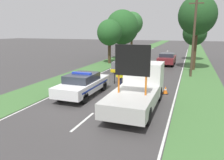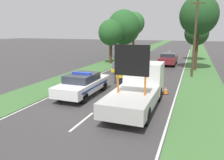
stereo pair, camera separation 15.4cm
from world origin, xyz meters
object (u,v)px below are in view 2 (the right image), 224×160
object	(u,v)px
road_barrier	(131,73)
traffic_cone_centre_front	(157,81)
traffic_cone_near_truck	(145,84)
roadside_tree_near_right	(124,27)
roadside_tree_far_left	(199,16)
utility_pole	(195,36)
roadside_tree_near_left	(134,24)
roadside_tree_mid_right	(111,33)
queued_car_wagon_maroon	(168,59)
police_officer	(120,75)
pedestrian_civilian	(131,75)
police_car	(83,84)
traffic_cone_near_police	(166,90)
roadside_tree_mid_left	(197,33)
work_truck	(138,87)
queued_car_suv_grey	(127,63)

from	to	relation	value
road_barrier	traffic_cone_centre_front	xyz separation A→B (m)	(1.86, 0.60, -0.62)
traffic_cone_near_truck	traffic_cone_centre_front	bearing A→B (deg)	59.02
roadside_tree_near_right	roadside_tree_far_left	size ratio (longest dim) A/B	0.91
traffic_cone_centre_front	utility_pole	bearing A→B (deg)	59.72
roadside_tree_near_left	roadside_tree_mid_right	world-z (taller)	roadside_tree_near_left
traffic_cone_near_truck	roadside_tree_near_right	size ratio (longest dim) A/B	0.10
queued_car_wagon_maroon	police_officer	bearing A→B (deg)	80.83
police_officer	pedestrian_civilian	bearing A→B (deg)	-155.31
police_car	traffic_cone_near_police	xyz separation A→B (m)	(4.97, 2.16, -0.50)
police_officer	utility_pole	world-z (taller)	utility_pole
roadside_tree_near_left	roadside_tree_mid_left	world-z (taller)	roadside_tree_near_left
traffic_cone_near_police	traffic_cone_centre_front	world-z (taller)	traffic_cone_centre_front
work_truck	roadside_tree_mid_right	world-z (taller)	roadside_tree_mid_right
pedestrian_civilian	traffic_cone_near_police	bearing A→B (deg)	7.82
pedestrian_civilian	utility_pole	size ratio (longest dim) A/B	0.24
police_officer	roadside_tree_near_left	world-z (taller)	roadside_tree_near_left
work_truck	pedestrian_civilian	size ratio (longest dim) A/B	3.36
traffic_cone_near_police	roadside_tree_mid_right	bearing A→B (deg)	125.94
traffic_cone_near_police	roadside_tree_near_left	distance (m)	26.35
roadside_tree_mid_left	pedestrian_civilian	bearing A→B (deg)	-103.68
police_officer	traffic_cone_centre_front	distance (m)	2.99
work_truck	road_barrier	world-z (taller)	work_truck
traffic_cone_centre_front	traffic_cone_near_truck	world-z (taller)	traffic_cone_centre_front
traffic_cone_near_truck	queued_car_wagon_maroon	xyz separation A→B (m)	(0.32, 11.76, 0.42)
utility_pole	police_officer	bearing A→B (deg)	-128.84
roadside_tree_near_left	road_barrier	bearing A→B (deg)	-75.22
work_truck	roadside_tree_mid_left	xyz separation A→B (m)	(2.82, 21.20, 2.62)
work_truck	utility_pole	distance (m)	10.01
traffic_cone_near_truck	queued_car_wagon_maroon	bearing A→B (deg)	88.44
roadside_tree_far_left	roadside_tree_mid_right	bearing A→B (deg)	173.53
roadside_tree_mid_right	work_truck	bearing A→B (deg)	-63.69
pedestrian_civilian	roadside_tree_mid_left	bearing A→B (deg)	99.53
roadside_tree_far_left	road_barrier	bearing A→B (deg)	-117.47
work_truck	roadside_tree_far_left	distance (m)	14.21
traffic_cone_near_truck	roadside_tree_mid_right	bearing A→B (deg)	122.55
police_officer	utility_pole	xyz separation A→B (m)	(4.82, 5.98, 2.69)
police_car	road_barrier	bearing A→B (deg)	58.20
traffic_cone_near_police	pedestrian_civilian	bearing A→B (deg)	164.61
traffic_cone_centre_front	roadside_tree_far_left	world-z (taller)	roadside_tree_far_left
roadside_tree_near_left	utility_pole	distance (m)	20.82
work_truck	traffic_cone_centre_front	distance (m)	5.13
police_car	traffic_cone_near_police	distance (m)	5.45
police_car	police_officer	size ratio (longest dim) A/B	3.01
roadside_tree_far_left	utility_pole	xyz separation A→B (m)	(-0.20, -3.88, -1.92)
pedestrian_civilian	roadside_tree_near_left	distance (m)	24.79
road_barrier	traffic_cone_near_police	distance (m)	3.25
traffic_cone_near_police	police_car	bearing A→B (deg)	-156.56
road_barrier	roadside_tree_near_left	xyz separation A→B (m)	(-6.02, 22.83, 4.29)
traffic_cone_centre_front	queued_car_suv_grey	bearing A→B (deg)	126.72
traffic_cone_near_truck	pedestrian_civilian	bearing A→B (deg)	-164.01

